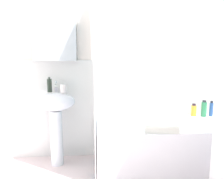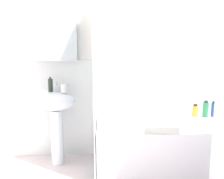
% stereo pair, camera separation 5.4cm
% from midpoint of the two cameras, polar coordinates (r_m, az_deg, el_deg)
% --- Properties ---
extents(wall_back_tiled, '(3.60, 0.18, 2.40)m').
position_cam_midpoint_polar(wall_back_tiled, '(2.67, 2.93, 6.47)').
color(wall_back_tiled, white).
rests_on(wall_back_tiled, ground_plane).
extents(sink, '(0.44, 0.34, 0.84)m').
position_cam_midpoint_polar(sink, '(2.54, -15.16, -5.88)').
color(sink, white).
rests_on(sink, ground_plane).
extents(faucet, '(0.03, 0.12, 0.12)m').
position_cam_midpoint_polar(faucet, '(2.57, -15.08, 0.75)').
color(faucet, silver).
rests_on(faucet, sink).
extents(soap_dispenser, '(0.05, 0.05, 0.17)m').
position_cam_midpoint_polar(soap_dispenser, '(2.57, -16.62, 1.06)').
color(soap_dispenser, '#253027').
rests_on(soap_dispenser, sink).
extents(toothbrush_cup, '(0.07, 0.07, 0.09)m').
position_cam_midpoint_polar(toothbrush_cup, '(2.47, -13.25, 0.19)').
color(toothbrush_cup, silver).
rests_on(toothbrush_cup, sink).
extents(bathtub, '(1.51, 0.67, 0.51)m').
position_cam_midpoint_polar(bathtub, '(2.58, 12.95, -14.04)').
color(bathtub, white).
rests_on(bathtub, ground_plane).
extents(shower_curtain, '(0.01, 0.67, 2.00)m').
position_cam_midpoint_polar(shower_curtain, '(2.28, -5.19, 2.53)').
color(shower_curtain, white).
rests_on(shower_curtain, ground_plane).
extents(lotion_bottle, '(0.04, 0.04, 0.19)m').
position_cam_midpoint_polar(lotion_bottle, '(2.94, 24.07, -4.67)').
color(lotion_bottle, '#2A5195').
rests_on(lotion_bottle, bathtub).
extents(shampoo_bottle, '(0.06, 0.06, 0.20)m').
position_cam_midpoint_polar(shampoo_bottle, '(2.89, 22.43, -4.70)').
color(shampoo_bottle, '#2C7F4F').
rests_on(shampoo_bottle, bathtub).
extents(conditioner_bottle, '(0.06, 0.06, 0.15)m').
position_cam_midpoint_polar(conditioner_bottle, '(2.87, 20.10, -5.11)').
color(conditioner_bottle, orange).
rests_on(conditioner_bottle, bathtub).
extents(towel_folded, '(0.35, 0.28, 0.07)m').
position_cam_midpoint_polar(towel_folded, '(2.27, 11.75, -9.44)').
color(towel_folded, silver).
rests_on(towel_folded, bathtub).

